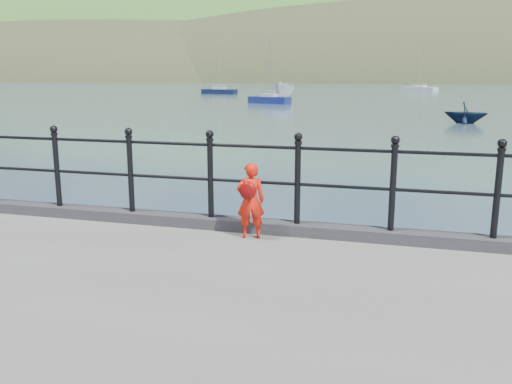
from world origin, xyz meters
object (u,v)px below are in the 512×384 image
(sailboat_deep, at_px, (419,89))
(sailboat_port, at_px, (269,100))
(sailboat_left, at_px, (219,92))
(railing, at_px, (253,171))
(launch_white, at_px, (284,91))
(child, at_px, (250,200))
(launch_navy, at_px, (466,113))

(sailboat_deep, height_order, sailboat_port, sailboat_deep)
(sailboat_deep, distance_m, sailboat_left, 36.29)
(railing, relative_size, launch_white, 3.31)
(child, relative_size, sailboat_left, 0.13)
(launch_white, relative_size, sailboat_port, 0.83)
(sailboat_left, relative_size, sailboat_port, 1.15)
(railing, distance_m, sailboat_port, 48.89)
(launch_white, relative_size, sailboat_left, 0.72)
(sailboat_left, bearing_deg, launch_navy, -43.74)
(sailboat_left, xyz_separation_m, sailboat_port, (13.28, -22.48, 0.00))
(railing, bearing_deg, sailboat_left, 109.68)
(child, distance_m, launch_white, 54.74)
(child, bearing_deg, sailboat_port, -98.12)
(child, xyz_separation_m, sailboat_port, (-11.79, 47.75, -1.16))
(child, distance_m, sailboat_deep, 92.63)
(launch_white, bearing_deg, child, -78.48)
(railing, xyz_separation_m, sailboat_left, (-25.01, 69.92, -1.48))
(launch_white, relative_size, sailboat_deep, 0.58)
(sailboat_deep, bearing_deg, sailboat_left, -109.54)
(child, distance_m, sailboat_left, 74.58)
(launch_navy, bearing_deg, sailboat_left, 52.02)
(launch_white, xyz_separation_m, sailboat_deep, (15.15, 39.06, -0.71))
(launch_navy, distance_m, sailboat_port, 24.89)
(railing, bearing_deg, child, -80.18)
(child, bearing_deg, sailboat_deep, -114.19)
(sailboat_deep, height_order, sailboat_left, sailboat_deep)
(railing, xyz_separation_m, launch_white, (-11.55, 53.18, -0.77))
(child, height_order, launch_white, launch_white)
(child, relative_size, launch_white, 0.18)
(railing, distance_m, launch_white, 54.42)
(child, xyz_separation_m, sailboat_left, (-25.07, 70.23, -1.16))
(sailboat_left, bearing_deg, launch_white, -41.84)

